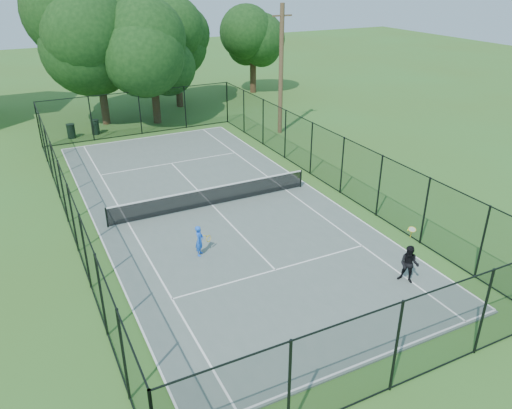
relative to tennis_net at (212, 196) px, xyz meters
name	(u,v)px	position (x,y,z in m)	size (l,w,h in m)	color
ground	(212,206)	(0.00, 0.00, -0.58)	(120.00, 120.00, 0.00)	#406322
tennis_court	(212,206)	(0.00, 0.00, -0.55)	(11.00, 24.00, 0.06)	#56655D
tennis_net	(212,196)	(0.00, 0.00, 0.00)	(10.08, 0.08, 0.95)	black
fence	(211,178)	(0.00, 0.00, 0.92)	(13.10, 26.10, 3.00)	black
tree_near_left	(96,41)	(-1.69, 16.63, 5.33)	(7.37, 7.37, 9.61)	#332114
tree_near_mid	(152,59)	(1.76, 15.19, 4.03)	(5.72, 5.72, 7.48)	#332114
tree_near_right	(176,42)	(4.84, 19.08, 4.56)	(5.86, 5.86, 8.09)	#332114
tree_far_right	(253,47)	(12.56, 20.94, 3.50)	(4.99, 4.99, 6.59)	#332114
trash_bin_left	(71,131)	(-4.50, 14.25, -0.09)	(0.58, 0.58, 0.96)	black
trash_bin_right	(95,127)	(-2.87, 14.39, -0.06)	(0.58, 0.58, 1.02)	black
utility_pole	(281,70)	(8.75, 9.00, 3.73)	(1.40, 0.30, 8.48)	#4C3823
player_blue	(200,241)	(-2.16, -4.04, 0.12)	(0.85, 0.56, 1.29)	blue
player_black	(409,264)	(3.97, -9.23, 0.22)	(0.86, 1.00, 2.02)	black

